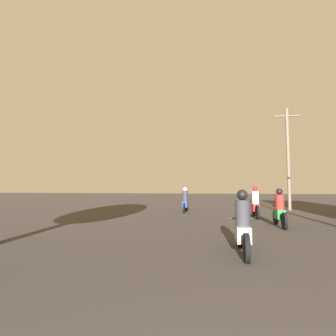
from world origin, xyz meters
name	(u,v)px	position (x,y,z in m)	size (l,w,h in m)	color
motorcycle_silver	(243,228)	(0.47, 6.50, 0.59)	(0.60, 1.99, 1.46)	black
motorcycle_green	(280,211)	(2.31, 10.91, 0.60)	(0.60, 1.96, 1.46)	black
motorcycle_red	(255,205)	(1.86, 13.77, 0.63)	(0.60, 1.96, 1.55)	black
motorcycle_blue	(185,202)	(-1.86, 16.16, 0.61)	(0.60, 1.90, 1.49)	black
utility_pole_far	(288,156)	(4.71, 18.49, 3.53)	(1.60, 0.20, 6.73)	#6B5B4C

